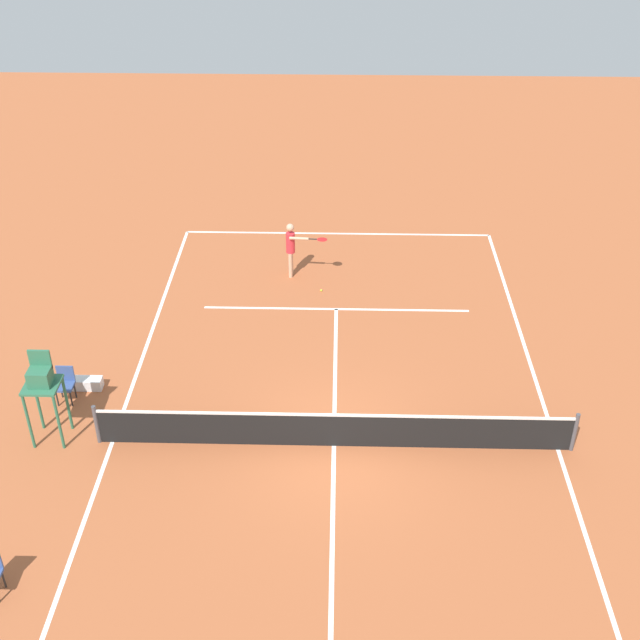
{
  "coord_description": "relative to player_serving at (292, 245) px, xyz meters",
  "views": [
    {
      "loc": [
        -0.04,
        14.59,
        13.01
      ],
      "look_at": [
        0.44,
        -4.21,
        0.8
      ],
      "focal_mm": 45.93,
      "sensor_mm": 36.0,
      "label": 1
    }
  ],
  "objects": [
    {
      "name": "ground_plane",
      "position": [
        -1.41,
        8.02,
        -1.09
      ],
      "size": [
        60.0,
        60.0,
        0.0
      ],
      "primitive_type": "plane",
      "color": "#AD5933"
    },
    {
      "name": "court_lines",
      "position": [
        -1.41,
        8.02,
        -1.09
      ],
      "size": [
        10.64,
        22.11,
        0.01
      ],
      "color": "white",
      "rests_on": "ground"
    },
    {
      "name": "tennis_net",
      "position": [
        -1.41,
        8.02,
        -0.6
      ],
      "size": [
        11.24,
        0.1,
        1.07
      ],
      "color": "#4C4C51",
      "rests_on": "ground"
    },
    {
      "name": "player_serving",
      "position": [
        0.0,
        0.0,
        0.0
      ],
      "size": [
        1.3,
        0.64,
        1.82
      ],
      "rotation": [
        0.0,
        0.0,
        1.5
      ],
      "color": "#D8A884",
      "rests_on": "ground"
    },
    {
      "name": "tennis_ball",
      "position": [
        -0.93,
        0.95,
        -1.06
      ],
      "size": [
        0.07,
        0.07,
        0.07
      ],
      "primitive_type": "sphere",
      "color": "#CCE033",
      "rests_on": "ground"
    },
    {
      "name": "umpire_chair",
      "position": [
        5.3,
        7.89,
        0.51
      ],
      "size": [
        0.8,
        0.8,
        2.41
      ],
      "color": "#2D6B4C",
      "rests_on": "ground"
    },
    {
      "name": "courtside_chair_mid",
      "position": [
        5.36,
        6.46,
        -0.56
      ],
      "size": [
        0.44,
        0.46,
        0.95
      ],
      "color": "#262626",
      "rests_on": "ground"
    },
    {
      "name": "equipment_bag",
      "position": [
        4.98,
        5.97,
        -0.94
      ],
      "size": [
        0.76,
        0.32,
        0.3
      ],
      "primitive_type": "cube",
      "color": "white",
      "rests_on": "ground"
    }
  ]
}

